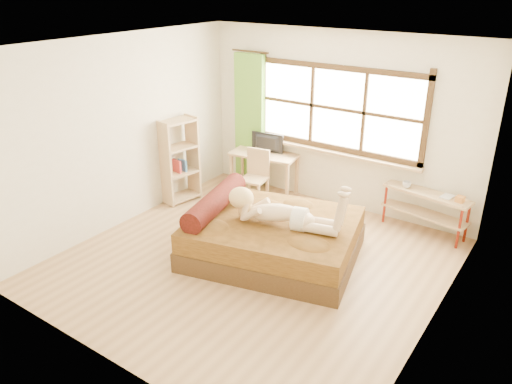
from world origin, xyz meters
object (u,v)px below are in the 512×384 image
Objects in this scene: bed at (270,236)px; bookshelf at (179,160)px; chair at (256,173)px; desk at (264,159)px; woman at (282,202)px; pipe_shelf at (427,203)px; kitten at (233,195)px.

bookshelf is at bearing 149.22° from bed.
bookshelf is (-1.03, -0.65, 0.21)m from chair.
bookshelf reaches higher than desk.
woman reaches higher than pipe_shelf.
chair is (-0.46, 1.20, -0.17)m from kitten.
desk is (-1.22, 1.69, 0.32)m from bed.
bed reaches higher than desk.
bed is 2.30m from bookshelf.
woman is 2.27m from pipe_shelf.
kitten is at bearing -131.82° from pipe_shelf.
woman is at bearing -5.97° from bookshelf.
kitten is (-0.67, 0.11, 0.37)m from bed.
woman is 2.47m from bookshelf.
desk is 2.68m from pipe_shelf.
kitten is (-0.87, 0.15, -0.19)m from woman.
bed is 2.33m from pipe_shelf.
chair is 1.24m from bookshelf.
woman is at bearing -23.50° from kitten.
woman is 2.24m from desk.
kitten is 2.73m from pipe_shelf.
chair is at bearing 116.89° from bed.
kitten reaches higher than desk.
desk is at bearing 112.09° from bed.
bed is at bearing -6.50° from bookshelf.
chair is at bearing 97.14° from kitten.
bookshelf is (-3.62, -1.14, 0.24)m from pipe_shelf.
pipe_shelf is at bearing 41.91° from woman.
bed is 1.66× the size of woman.
bookshelf is at bearing 146.01° from kitten.
chair is at bearing -159.58° from pipe_shelf.
bed is 2.80× the size of chair.
kitten is 1.59m from bookshelf.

